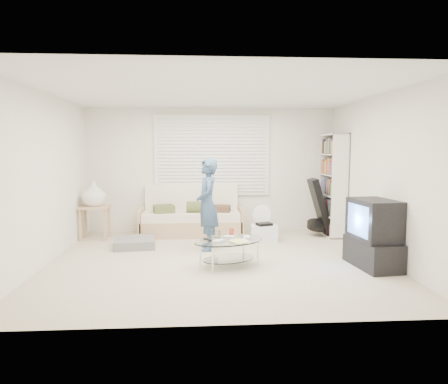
{
  "coord_description": "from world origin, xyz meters",
  "views": [
    {
      "loc": [
        -0.27,
        -5.9,
        1.68
      ],
      "look_at": [
        0.12,
        0.3,
        1.01
      ],
      "focal_mm": 32.0,
      "sensor_mm": 36.0,
      "label": 1
    }
  ],
  "objects": [
    {
      "name": "window_blinds",
      "position": [
        0.0,
        2.2,
        1.55
      ],
      "size": [
        2.32,
        0.08,
        1.62
      ],
      "color": "silver",
      "rests_on": "ground"
    },
    {
      "name": "coffee_table",
      "position": [
        0.16,
        -0.32,
        0.31
      ],
      "size": [
        1.22,
        1.03,
        0.51
      ],
      "color": "silver",
      "rests_on": "ground"
    },
    {
      "name": "floor_fan",
      "position": [
        0.93,
        1.66,
        0.36
      ],
      "size": [
        0.38,
        0.25,
        0.61
      ],
      "color": "white",
      "rests_on": "ground"
    },
    {
      "name": "guitar_case",
      "position": [
        2.05,
        1.6,
        0.49
      ],
      "size": [
        0.46,
        0.41,
        1.09
      ],
      "color": "black",
      "rests_on": "ground"
    },
    {
      "name": "grey_floor_pillow",
      "position": [
        -1.38,
        0.93,
        0.08
      ],
      "size": [
        0.74,
        0.74,
        0.15
      ],
      "primitive_type": "cube",
      "rotation": [
        0.0,
        0.0,
        0.12
      ],
      "color": "slate",
      "rests_on": "ground"
    },
    {
      "name": "side_table",
      "position": [
        -2.22,
        1.6,
        0.81
      ],
      "size": [
        0.55,
        0.44,
        1.09
      ],
      "color": "tan",
      "rests_on": "ground"
    },
    {
      "name": "standing_person",
      "position": [
        -0.13,
        0.67,
        0.76
      ],
      "size": [
        0.38,
        0.57,
        1.53
      ],
      "primitive_type": "imported",
      "rotation": [
        0.0,
        0.0,
        -1.54
      ],
      "color": "#324C71",
      "rests_on": "ground"
    },
    {
      "name": "ground",
      "position": [
        0.0,
        0.0,
        0.0
      ],
      "size": [
        5.0,
        5.0,
        0.0
      ],
      "primitive_type": "plane",
      "color": "#C0AD95",
      "rests_on": "ground"
    },
    {
      "name": "storage_bin",
      "position": [
        0.92,
        1.25,
        0.15
      ],
      "size": [
        0.51,
        0.38,
        0.33
      ],
      "color": "white",
      "rests_on": "ground"
    },
    {
      "name": "bookshelf",
      "position": [
        2.32,
        1.67,
        0.99
      ],
      "size": [
        0.31,
        0.83,
        1.97
      ],
      "color": "white",
      "rests_on": "ground"
    },
    {
      "name": "room_shell",
      "position": [
        0.0,
        0.48,
        1.63
      ],
      "size": [
        5.02,
        4.52,
        2.51
      ],
      "color": "white",
      "rests_on": "ground"
    },
    {
      "name": "tv_unit",
      "position": [
        2.2,
        -0.48,
        0.47
      ],
      "size": [
        0.57,
        0.94,
        0.97
      ],
      "color": "black",
      "rests_on": "ground"
    },
    {
      "name": "futon_sofa",
      "position": [
        -0.42,
        1.87,
        0.32
      ],
      "size": [
        1.99,
        0.8,
        0.97
      ],
      "color": "tan",
      "rests_on": "ground"
    }
  ]
}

